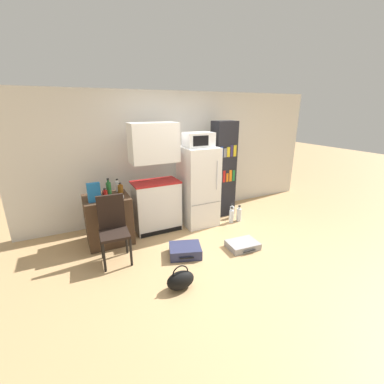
{
  "coord_description": "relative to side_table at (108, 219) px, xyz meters",
  "views": [
    {
      "loc": [
        -1.99,
        -2.86,
        2.17
      ],
      "look_at": [
        -0.14,
        0.85,
        0.81
      ],
      "focal_mm": 24.0,
      "sensor_mm": 36.0,
      "label": 1
    }
  ],
  "objects": [
    {
      "name": "ground_plane",
      "position": [
        1.49,
        -1.28,
        -0.4
      ],
      "size": [
        24.0,
        24.0,
        0.0
      ],
      "primitive_type": "plane",
      "color": "tan"
    },
    {
      "name": "wall_back",
      "position": [
        1.69,
        0.72,
        0.84
      ],
      "size": [
        6.4,
        0.1,
        2.49
      ],
      "color": "silver",
      "rests_on": "ground_plane"
    },
    {
      "name": "side_table",
      "position": [
        0.0,
        0.0,
        0.0
      ],
      "size": [
        0.71,
        0.64,
        0.8
      ],
      "color": "#422D1E",
      "rests_on": "ground_plane"
    },
    {
      "name": "kitchen_hutch",
      "position": [
        0.87,
        0.08,
        0.5
      ],
      "size": [
        0.83,
        0.49,
        1.94
      ],
      "color": "white",
      "rests_on": "ground_plane"
    },
    {
      "name": "refrigerator",
      "position": [
        1.69,
        -0.01,
        0.35
      ],
      "size": [
        0.63,
        0.67,
        1.5
      ],
      "color": "white",
      "rests_on": "ground_plane"
    },
    {
      "name": "microwave",
      "position": [
        1.69,
        -0.01,
        1.23
      ],
      "size": [
        0.52,
        0.35,
        0.26
      ],
      "color": "silver",
      "rests_on": "refrigerator"
    },
    {
      "name": "bookshelf",
      "position": [
        2.35,
        0.16,
        0.57
      ],
      "size": [
        0.45,
        0.33,
        1.94
      ],
      "color": "black",
      "rests_on": "ground_plane"
    },
    {
      "name": "bottle_clear_short",
      "position": [
        -0.21,
        -0.0,
        0.48
      ],
      "size": [
        0.09,
        0.09,
        0.2
      ],
      "color": "silver",
      "rests_on": "side_table"
    },
    {
      "name": "bottle_amber_beer",
      "position": [
        0.25,
        0.06,
        0.48
      ],
      "size": [
        0.09,
        0.09,
        0.19
      ],
      "color": "brown",
      "rests_on": "side_table"
    },
    {
      "name": "bottle_ketchup_red",
      "position": [
        -0.02,
        -0.12,
        0.47
      ],
      "size": [
        0.08,
        0.08,
        0.18
      ],
      "color": "#AD1914",
      "rests_on": "side_table"
    },
    {
      "name": "bottle_milk_white",
      "position": [
        0.24,
        0.22,
        0.49
      ],
      "size": [
        0.07,
        0.07,
        0.22
      ],
      "color": "white",
      "rests_on": "side_table"
    },
    {
      "name": "bottle_green_tall",
      "position": [
        0.05,
        -0.06,
        0.53
      ],
      "size": [
        0.08,
        0.08,
        0.32
      ],
      "color": "#1E6028",
      "rests_on": "side_table"
    },
    {
      "name": "bowl",
      "position": [
        0.17,
        -0.17,
        0.42
      ],
      "size": [
        0.16,
        0.16,
        0.04
      ],
      "color": "silver",
      "rests_on": "side_table"
    },
    {
      "name": "cereal_box",
      "position": [
        -0.19,
        -0.16,
        0.55
      ],
      "size": [
        0.19,
        0.07,
        0.3
      ],
      "color": "#1E66A8",
      "rests_on": "side_table"
    },
    {
      "name": "chair",
      "position": [
        -0.02,
        -0.6,
        0.17
      ],
      "size": [
        0.42,
        0.42,
        0.99
      ],
      "rotation": [
        0.0,
        0.0,
        -0.05
      ],
      "color": "black",
      "rests_on": "ground_plane"
    },
    {
      "name": "suitcase_large_flat",
      "position": [
        1.88,
        -1.2,
        -0.35
      ],
      "size": [
        0.51,
        0.41,
        0.11
      ],
      "rotation": [
        0.0,
        0.0,
        -0.08
      ],
      "color": "#99999E",
      "rests_on": "ground_plane"
    },
    {
      "name": "suitcase_small_flat",
      "position": [
        0.96,
        -0.98,
        -0.32
      ],
      "size": [
        0.58,
        0.52,
        0.15
      ],
      "rotation": [
        0.0,
        0.0,
        -0.33
      ],
      "color": "navy",
      "rests_on": "ground_plane"
    },
    {
      "name": "handbag",
      "position": [
        0.58,
        -1.66,
        -0.28
      ],
      "size": [
        0.36,
        0.2,
        0.33
      ],
      "color": "black",
      "rests_on": "ground_plane"
    },
    {
      "name": "water_bottle_front",
      "position": [
        2.46,
        -0.31,
        -0.26
      ],
      "size": [
        0.09,
        0.09,
        0.33
      ],
      "color": "silver",
      "rests_on": "ground_plane"
    },
    {
      "name": "water_bottle_middle",
      "position": [
        2.28,
        -0.31,
        -0.26
      ],
      "size": [
        0.09,
        0.09,
        0.33
      ],
      "color": "silver",
      "rests_on": "ground_plane"
    },
    {
      "name": "water_bottle_back",
      "position": [
        2.42,
        -0.12,
        -0.27
      ],
      "size": [
        0.09,
        0.09,
        0.31
      ],
      "color": "silver",
      "rests_on": "ground_plane"
    }
  ]
}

